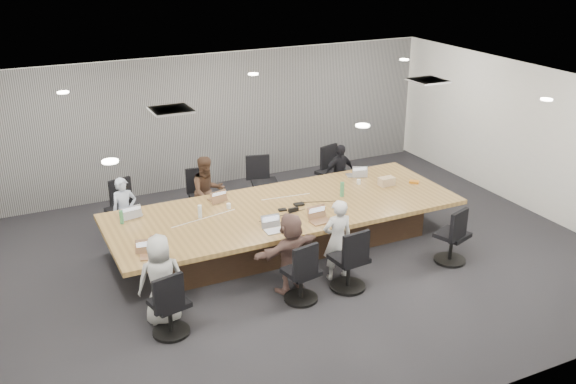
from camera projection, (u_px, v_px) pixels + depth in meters
name	position (u px, v px, depth m)	size (l,w,h in m)	color
floor	(298.00, 258.00, 10.75)	(10.00, 8.00, 0.00)	#242328
ceiling	(299.00, 94.00, 9.70)	(10.00, 8.00, 0.00)	white
wall_back	(214.00, 119.00, 13.57)	(10.00, 2.80, 0.00)	silver
wall_front	(466.00, 300.00, 6.89)	(10.00, 2.80, 0.00)	silver
wall_right	(532.00, 140.00, 12.24)	(8.00, 2.80, 0.00)	silver
curtain	(215.00, 120.00, 13.50)	(9.80, 0.04, 2.80)	gray
conference_table	(285.00, 225.00, 11.02)	(6.00, 2.20, 0.74)	#3D291B
chair_0	(121.00, 214.00, 11.46)	(0.53, 0.53, 0.78)	black
chair_1	(202.00, 201.00, 12.08)	(0.50, 0.50, 0.74)	black
chair_2	(265.00, 187.00, 12.57)	(0.59, 0.59, 0.87)	black
chair_3	(331.00, 176.00, 13.18)	(0.56, 0.56, 0.83)	black
chair_4	(169.00, 308.00, 8.58)	(0.54, 0.54, 0.80)	black
chair_5	(301.00, 276.00, 9.38)	(0.54, 0.54, 0.79)	black
chair_6	(349.00, 263.00, 9.69)	(0.58, 0.58, 0.85)	black
chair_7	(452.00, 239.00, 10.49)	(0.55, 0.55, 0.82)	black
person_0	(125.00, 211.00, 11.09)	(0.44, 0.29, 1.20)	#ABB8D4
laptop_0	(131.00, 215.00, 10.57)	(0.33, 0.23, 0.02)	#B2B2B7
person_1	(208.00, 192.00, 11.67)	(0.66, 0.51, 1.36)	#3B281D
laptop_1	(218.00, 199.00, 11.18)	(0.30, 0.21, 0.02)	#8C6647
person_3	(339.00, 173.00, 12.82)	(0.70, 0.29, 1.20)	black
laptop_3	(354.00, 175.00, 12.30)	(0.30, 0.20, 0.02)	#B2B2B7
person_4	(161.00, 280.00, 8.77)	(0.64, 0.42, 1.31)	#A4A6A4
laptop_4	(150.00, 257.00, 9.20)	(0.29, 0.20, 0.02)	#8C6647
person_5	(291.00, 252.00, 9.58)	(1.17, 0.37, 1.26)	brown
laptop_5	(275.00, 231.00, 9.99)	(0.31, 0.22, 0.02)	#B2B2B7
person_6	(337.00, 240.00, 9.89)	(0.48, 0.32, 1.33)	#BBBBBB
laptop_6	(321.00, 221.00, 10.32)	(0.33, 0.23, 0.02)	#8C6647
bottle_green_left	(121.00, 217.00, 10.23)	(0.06, 0.06, 0.22)	#3C8753
bottle_green_right	(342.00, 189.00, 11.29)	(0.07, 0.07, 0.26)	#3C8753
bottle_clear	(200.00, 211.00, 10.44)	(0.07, 0.07, 0.22)	silver
cup_white_far	(229.00, 206.00, 10.82)	(0.07, 0.07, 0.09)	white
cup_white_near	(359.00, 182.00, 11.87)	(0.07, 0.07, 0.09)	white
mug_brown	(152.00, 239.00, 9.63)	(0.08, 0.08, 0.10)	brown
mic_left	(282.00, 210.00, 10.75)	(0.13, 0.09, 0.03)	black
mic_right	(299.00, 204.00, 10.96)	(0.17, 0.11, 0.03)	black
stapler	(293.00, 210.00, 10.70)	(0.18, 0.04, 0.07)	black
canvas_bag	(387.00, 181.00, 11.80)	(0.28, 0.17, 0.15)	tan
snack_packet	(414.00, 182.00, 11.94)	(0.17, 0.12, 0.04)	#C46D13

